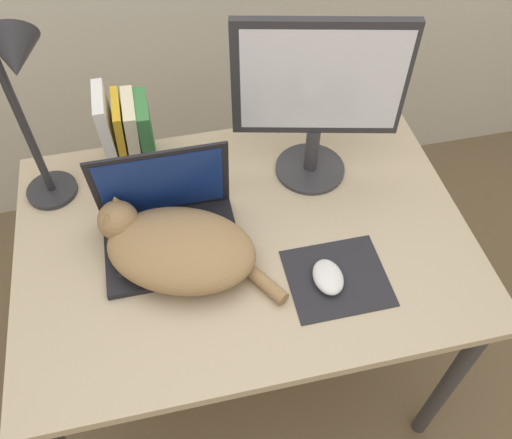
{
  "coord_description": "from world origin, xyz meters",
  "views": [
    {
      "loc": [
        -0.15,
        -0.41,
        1.82
      ],
      "look_at": [
        0.02,
        0.35,
        0.86
      ],
      "focal_mm": 38.0,
      "sensor_mm": 36.0,
      "label": 1
    }
  ],
  "objects": [
    {
      "name": "cat",
      "position": [
        -0.17,
        0.34,
        0.81
      ],
      "size": [
        0.43,
        0.36,
        0.13
      ],
      "color": "#99754C",
      "rests_on": "desk"
    },
    {
      "name": "book_row",
      "position": [
        -0.24,
        0.7,
        0.86
      ],
      "size": [
        0.13,
        0.14,
        0.24
      ],
      "color": "white",
      "rests_on": "desk"
    },
    {
      "name": "desk",
      "position": [
        0.0,
        0.39,
        0.67
      ],
      "size": [
        1.11,
        0.78,
        0.76
      ],
      "color": "tan",
      "rests_on": "ground_plane"
    },
    {
      "name": "mousepad",
      "position": [
        0.19,
        0.22,
        0.76
      ],
      "size": [
        0.23,
        0.2,
        0.0
      ],
      "color": "#232328",
      "rests_on": "desk"
    },
    {
      "name": "desk_lamp",
      "position": [
        -0.43,
        0.61,
        1.1
      ],
      "size": [
        0.17,
        0.17,
        0.51
      ],
      "color": "#28282D",
      "rests_on": "desk"
    },
    {
      "name": "laptop",
      "position": [
        -0.18,
        0.42,
        0.8
      ],
      "size": [
        0.32,
        0.23,
        0.25
      ],
      "color": "black",
      "rests_on": "desk"
    },
    {
      "name": "computer_mouse",
      "position": [
        0.16,
        0.21,
        0.78
      ],
      "size": [
        0.07,
        0.1,
        0.03
      ],
      "color": "silver",
      "rests_on": "mousepad"
    },
    {
      "name": "external_monitor",
      "position": [
        0.22,
        0.57,
        1.01
      ],
      "size": [
        0.4,
        0.19,
        0.45
      ],
      "color": "#333338",
      "rests_on": "desk"
    }
  ]
}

